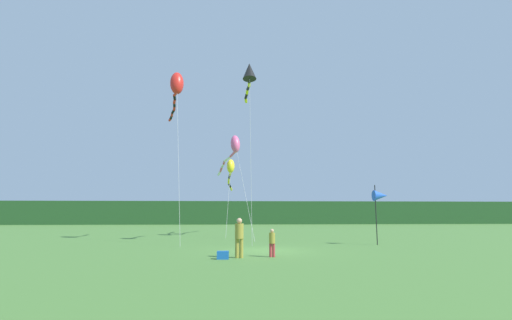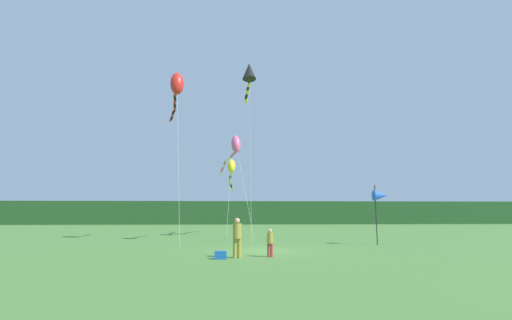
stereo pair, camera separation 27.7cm
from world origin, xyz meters
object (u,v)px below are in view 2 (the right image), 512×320
Objects in this scene: person_child at (270,241)px; banner_flag_pole at (380,196)px; cooler_box at (221,255)px; kite_yellow at (231,170)px; kite_rainbow at (234,148)px; person_adult at (237,235)px; kite_black at (249,74)px; kite_red at (177,86)px.

banner_flag_pole reaches higher than person_child.
person_child reaches higher than cooler_box.
kite_yellow reaches higher than cooler_box.
kite_rainbow reaches higher than person_child.
kite_black is at bearing 83.98° from person_adult.
kite_yellow is at bearing 95.97° from kite_rainbow.
kite_black reaches higher than cooler_box.
kite_rainbow reaches higher than person_adult.
cooler_box is 16.61m from kite_rainbow.
kite_rainbow is at bearing -84.03° from kite_yellow.
banner_flag_pole is at bearing -41.42° from kite_rainbow.
person_child is at bearing 8.49° from person_adult.
kite_yellow is (-1.27, 8.95, -5.83)m from kite_black.
cooler_box is at bearing -90.87° from kite_yellow.
kite_red is 1.00× the size of kite_black.
cooler_box is at bearing -69.26° from kite_red.
banner_flag_pole is 0.30× the size of kite_red.
kite_rainbow is 8.04m from kite_black.
kite_red is at bearing 122.65° from person_child.
cooler_box is 15.64m from kite_red.
person_child is at bearing -142.76° from banner_flag_pole.
kite_black is (1.05, -6.81, 4.15)m from kite_rainbow.
kite_rainbow is (-0.24, 14.45, 6.61)m from person_adult.
person_adult is at bearing -96.02° from kite_black.
kite_red reaches higher than kite_rainbow.
kite_black reaches higher than person_child.
kite_yellow is (-9.70, 10.51, 2.85)m from banner_flag_pole.
kite_rainbow is at bearing 88.13° from cooler_box.
banner_flag_pole is (9.96, 6.48, 2.90)m from cooler_box.
banner_flag_pole is at bearing 37.24° from person_child.
kite_yellow is at bearing 98.09° from kite_black.
person_child is 13.32m from kite_black.
kite_rainbow is at bearing 138.58° from banner_flag_pole.
kite_red is at bearing 158.65° from kite_black.
cooler_box is 0.06× the size of kite_yellow.
person_adult is at bearing -89.04° from kite_rainbow.
person_child is 0.12× the size of kite_rainbow.
kite_rainbow is 0.86× the size of kite_black.
cooler_box is 0.04× the size of kite_black.
banner_flag_pole is 0.40× the size of kite_yellow.
person_child is 2.40m from cooler_box.
cooler_box is 0.04× the size of kite_red.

